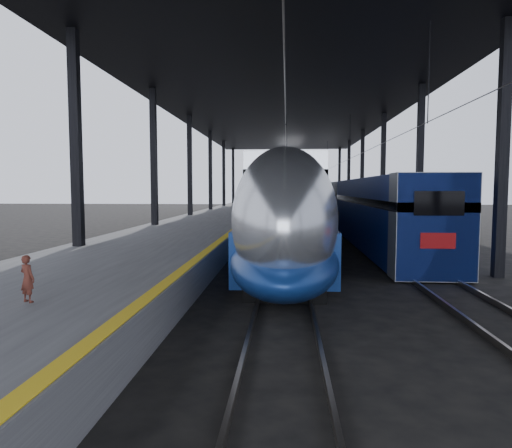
{
  "coord_description": "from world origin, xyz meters",
  "views": [
    {
      "loc": [
        2.06,
        -11.67,
        3.17
      ],
      "look_at": [
        1.05,
        3.22,
        2.0
      ],
      "focal_mm": 32.0,
      "sensor_mm": 36.0,
      "label": 1
    }
  ],
  "objects": [
    {
      "name": "ground",
      "position": [
        0.0,
        0.0,
        0.0
      ],
      "size": [
        160.0,
        160.0,
        0.0
      ],
      "primitive_type": "plane",
      "color": "black",
      "rests_on": "ground"
    },
    {
      "name": "platform",
      "position": [
        -3.5,
        20.0,
        0.5
      ],
      "size": [
        6.0,
        80.0,
        1.0
      ],
      "primitive_type": "cube",
      "color": "#4C4C4F",
      "rests_on": "ground"
    },
    {
      "name": "yellow_strip",
      "position": [
        -0.7,
        20.0,
        1.0
      ],
      "size": [
        0.3,
        80.0,
        0.01
      ],
      "primitive_type": "cube",
      "color": "gold",
      "rests_on": "platform"
    },
    {
      "name": "rails",
      "position": [
        4.5,
        20.0,
        0.08
      ],
      "size": [
        6.52,
        80.0,
        0.16
      ],
      "color": "slate",
      "rests_on": "ground"
    },
    {
      "name": "canopy",
      "position": [
        1.9,
        20.0,
        9.12
      ],
      "size": [
        18.0,
        75.0,
        9.47
      ],
      "color": "black",
      "rests_on": "ground"
    },
    {
      "name": "tgv_train",
      "position": [
        2.0,
        29.46,
        2.12
      ],
      "size": [
        3.17,
        65.2,
        4.54
      ],
      "color": "#B9BCC1",
      "rests_on": "ground"
    },
    {
      "name": "second_train",
      "position": [
        7.0,
        30.82,
        1.87
      ],
      "size": [
        2.68,
        56.05,
        3.7
      ],
      "color": "navy",
      "rests_on": "ground"
    },
    {
      "name": "child",
      "position": [
        -2.87,
        -3.42,
        1.45
      ],
      "size": [
        0.39,
        0.33,
        0.91
      ],
      "primitive_type": "imported",
      "rotation": [
        0.0,
        0.0,
        2.74
      ],
      "color": "#50231A",
      "rests_on": "platform"
    }
  ]
}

